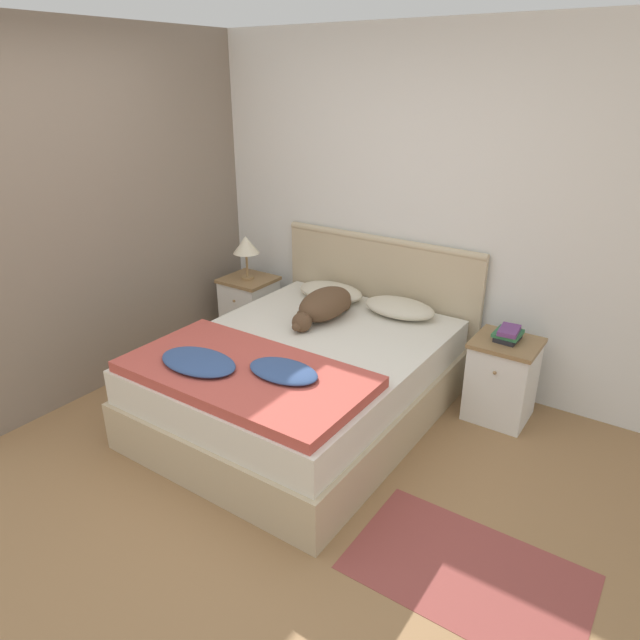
# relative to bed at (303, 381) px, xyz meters

# --- Properties ---
(ground_plane) EXTENTS (16.00, 16.00, 0.00)m
(ground_plane) POSITION_rel_bed_xyz_m (0.08, -1.02, -0.27)
(ground_plane) COLOR #997047
(wall_back) EXTENTS (9.00, 0.06, 2.55)m
(wall_back) POSITION_rel_bed_xyz_m (0.08, 1.11, 1.00)
(wall_back) COLOR white
(wall_back) RESTS_ON ground_plane
(wall_side_left) EXTENTS (0.06, 3.10, 2.55)m
(wall_side_left) POSITION_rel_bed_xyz_m (-1.54, 0.03, 1.00)
(wall_side_left) COLOR gray
(wall_side_left) RESTS_ON ground_plane
(bed) EXTENTS (1.62, 2.04, 0.55)m
(bed) POSITION_rel_bed_xyz_m (0.00, 0.00, 0.00)
(bed) COLOR #C6B28E
(bed) RESTS_ON ground_plane
(headboard) EXTENTS (1.70, 0.06, 1.06)m
(headboard) POSITION_rel_bed_xyz_m (0.00, 1.04, 0.28)
(headboard) COLOR #C6B28E
(headboard) RESTS_ON ground_plane
(nightstand_left) EXTENTS (0.43, 0.41, 0.58)m
(nightstand_left) POSITION_rel_bed_xyz_m (-1.13, 0.75, 0.02)
(nightstand_left) COLOR white
(nightstand_left) RESTS_ON ground_plane
(nightstand_right) EXTENTS (0.43, 0.41, 0.58)m
(nightstand_right) POSITION_rel_bed_xyz_m (1.13, 0.75, 0.02)
(nightstand_right) COLOR white
(nightstand_right) RESTS_ON ground_plane
(pillow_left) EXTENTS (0.55, 0.33, 0.12)m
(pillow_left) POSITION_rel_bed_xyz_m (-0.30, 0.80, 0.34)
(pillow_left) COLOR beige
(pillow_left) RESTS_ON bed
(pillow_right) EXTENTS (0.55, 0.33, 0.12)m
(pillow_right) POSITION_rel_bed_xyz_m (0.30, 0.80, 0.34)
(pillow_right) COLOR beige
(pillow_right) RESTS_ON bed
(quilt) EXTENTS (1.48, 0.79, 0.12)m
(quilt) POSITION_rel_bed_xyz_m (-0.01, -0.58, 0.32)
(quilt) COLOR #BC4C42
(quilt) RESTS_ON bed
(dog) EXTENTS (0.30, 0.74, 0.22)m
(dog) POSITION_rel_bed_xyz_m (-0.12, 0.44, 0.39)
(dog) COLOR brown
(dog) RESTS_ON bed
(book_stack) EXTENTS (0.17, 0.21, 0.09)m
(book_stack) POSITION_rel_bed_xyz_m (1.12, 0.78, 0.35)
(book_stack) COLOR #232328
(book_stack) RESTS_ON nightstand_right
(table_lamp) EXTENTS (0.22, 0.22, 0.37)m
(table_lamp) POSITION_rel_bed_xyz_m (-1.13, 0.75, 0.60)
(table_lamp) COLOR #9E7A4C
(table_lamp) RESTS_ON nightstand_left
(rug) EXTENTS (1.11, 0.69, 0.00)m
(rug) POSITION_rel_bed_xyz_m (1.46, -0.68, -0.27)
(rug) COLOR #93423D
(rug) RESTS_ON ground_plane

